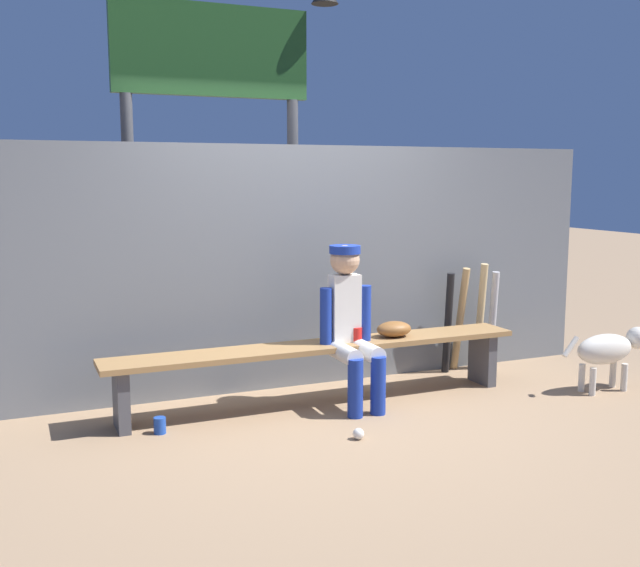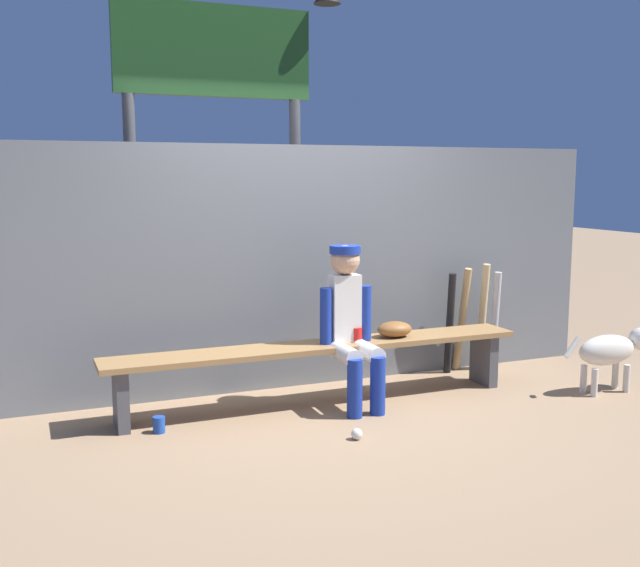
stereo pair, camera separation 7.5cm
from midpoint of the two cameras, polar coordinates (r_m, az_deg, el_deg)
name	(u,v)px [view 2 (the right image)]	position (r m, az deg, el deg)	size (l,w,h in m)	color
ground_plane	(320,404)	(5.62, 0.39, -9.22)	(30.00, 30.00, 0.00)	#937556
chainlink_fence	(295,268)	(5.90, -1.58, 1.22)	(5.49, 0.03, 1.93)	slate
dugout_bench	(320,355)	(5.52, 0.39, -5.54)	(3.19, 0.36, 0.46)	olive
player_seated	(351,320)	(5.44, 2.78, -2.81)	(0.41, 0.55, 1.18)	silver
baseball_glove	(394,329)	(5.74, 6.12, -3.52)	(0.28, 0.20, 0.12)	brown
bat_aluminum_black	(450,323)	(6.45, 10.27, -3.04)	(0.06, 0.06, 0.87)	black
bat_wood_tan	(462,320)	(6.54, 11.17, -2.73)	(0.06, 0.06, 0.91)	tan
bat_wood_natural	(482,317)	(6.60, 12.68, -2.55)	(0.06, 0.06, 0.94)	tan
bat_aluminum_silver	(495,320)	(6.69, 13.59, -2.78)	(0.06, 0.06, 0.86)	#B7B7BC
baseball	(357,434)	(4.90, 3.29, -11.46)	(0.07, 0.07, 0.07)	white
cup_on_ground	(159,425)	(5.11, -11.84, -10.57)	(0.08, 0.08, 0.11)	#1E47AD
cup_on_bench	(357,335)	(5.55, 3.23, -3.94)	(0.08, 0.08, 0.11)	red
scoreboard	(222,102)	(6.58, -7.17, 13.65)	(1.96, 0.27, 3.36)	#3F3F42
dog	(612,350)	(6.29, 21.85, -4.76)	(0.84, 0.20, 0.49)	beige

